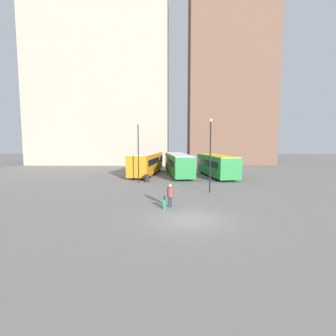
{
  "coord_description": "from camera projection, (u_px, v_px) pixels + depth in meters",
  "views": [
    {
      "loc": [
        -0.93,
        -15.21,
        4.67
      ],
      "look_at": [
        -1.57,
        13.52,
        1.69
      ],
      "focal_mm": 28.0,
      "sensor_mm": 36.0,
      "label": 1
    }
  ],
  "objects": [
    {
      "name": "ground_plane",
      "position": [
        189.0,
        220.0,
        15.59
      ],
      "size": [
        160.0,
        160.0,
        0.0
      ],
      "primitive_type": "plane",
      "color": "slate"
    },
    {
      "name": "building_block_left",
      "position": [
        102.0,
        66.0,
        54.26
      ],
      "size": [
        27.39,
        13.68,
        40.32
      ],
      "color": "tan",
      "rests_on": "ground_plane"
    },
    {
      "name": "bus_2",
      "position": [
        217.0,
        165.0,
        34.13
      ],
      "size": [
        4.21,
        10.21,
        2.83
      ],
      "rotation": [
        0.0,
        0.0,
        1.74
      ],
      "color": "#237A38",
      "rests_on": "ground_plane"
    },
    {
      "name": "lamp_post_1",
      "position": [
        138.0,
        148.0,
        28.9
      ],
      "size": [
        0.28,
        0.28,
        6.71
      ],
      "color": "black",
      "rests_on": "ground_plane"
    },
    {
      "name": "bus_0",
      "position": [
        147.0,
        163.0,
        36.5
      ],
      "size": [
        3.86,
        11.92,
        2.99
      ],
      "rotation": [
        0.0,
        0.0,
        1.45
      ],
      "color": "orange",
      "rests_on": "ground_plane"
    },
    {
      "name": "building_block_right",
      "position": [
        230.0,
        71.0,
        53.8
      ],
      "size": [
        16.87,
        10.25,
        37.79
      ],
      "color": "brown",
      "rests_on": "ground_plane"
    },
    {
      "name": "lamp_post_0",
      "position": [
        210.0,
        150.0,
        23.45
      ],
      "size": [
        0.28,
        0.28,
        6.63
      ],
      "color": "black",
      "rests_on": "ground_plane"
    },
    {
      "name": "suitcase",
      "position": [
        165.0,
        204.0,
        18.1
      ],
      "size": [
        0.28,
        0.46,
        0.94
      ],
      "rotation": [
        0.0,
        0.0,
        1.34
      ],
      "color": "#28844C",
      "rests_on": "ground_plane"
    },
    {
      "name": "bus_1",
      "position": [
        178.0,
        164.0,
        35.76
      ],
      "size": [
        3.93,
        12.09,
        2.89
      ],
      "rotation": [
        0.0,
        0.0,
        1.69
      ],
      "color": "#237A38",
      "rests_on": "ground_plane"
    },
    {
      "name": "traveler",
      "position": [
        170.0,
        193.0,
        18.41
      ],
      "size": [
        0.51,
        0.51,
        1.66
      ],
      "rotation": [
        0.0,
        0.0,
        1.34
      ],
      "color": "#382D4C",
      "rests_on": "ground_plane"
    },
    {
      "name": "trash_bin",
      "position": [
        147.0,
        178.0,
        29.88
      ],
      "size": [
        0.52,
        0.52,
        0.85
      ],
      "color": "black",
      "rests_on": "ground_plane"
    }
  ]
}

